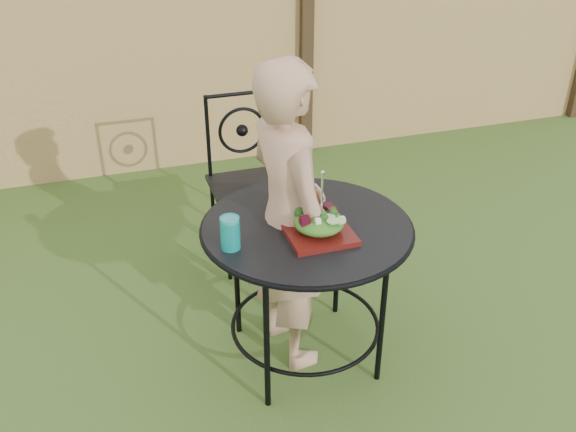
# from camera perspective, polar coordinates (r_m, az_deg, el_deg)

# --- Properties ---
(ground) EXTENTS (60.00, 60.00, 0.00)m
(ground) POSITION_cam_1_polar(r_m,az_deg,el_deg) (3.19, -8.16, -12.26)
(ground) COLOR #244416
(ground) RESTS_ON ground
(fence) EXTENTS (8.00, 0.12, 1.90)m
(fence) POSITION_cam_1_polar(r_m,az_deg,el_deg) (4.72, -14.12, 14.48)
(fence) COLOR tan
(fence) RESTS_ON ground
(patio_table) EXTENTS (0.92, 0.92, 0.72)m
(patio_table) POSITION_cam_1_polar(r_m,az_deg,el_deg) (2.82, 1.65, -3.17)
(patio_table) COLOR black
(patio_table) RESTS_ON ground
(patio_chair) EXTENTS (0.46, 0.46, 0.95)m
(patio_chair) POSITION_cam_1_polar(r_m,az_deg,el_deg) (3.68, -3.39, 3.62)
(patio_chair) COLOR black
(patio_chair) RESTS_ON ground
(diner) EXTENTS (0.44, 0.58, 1.44)m
(diner) POSITION_cam_1_polar(r_m,az_deg,el_deg) (2.80, 0.04, -0.20)
(diner) COLOR tan
(diner) RESTS_ON ground
(salad_plate) EXTENTS (0.27, 0.27, 0.02)m
(salad_plate) POSITION_cam_1_polar(r_m,az_deg,el_deg) (2.67, 2.73, -1.51)
(salad_plate) COLOR #450B09
(salad_plate) RESTS_ON patio_table
(salad) EXTENTS (0.21, 0.21, 0.08)m
(salad) POSITION_cam_1_polar(r_m,az_deg,el_deg) (2.64, 2.76, -0.54)
(salad) COLOR #235614
(salad) RESTS_ON salad_plate
(fork) EXTENTS (0.01, 0.01, 0.18)m
(fork) POSITION_cam_1_polar(r_m,az_deg,el_deg) (2.58, 3.04, 1.99)
(fork) COLOR silver
(fork) RESTS_ON salad
(drinking_glass) EXTENTS (0.08, 0.08, 0.14)m
(drinking_glass) POSITION_cam_1_polar(r_m,az_deg,el_deg) (2.56, -5.16, -1.51)
(drinking_glass) COLOR #0C948E
(drinking_glass) RESTS_ON patio_table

